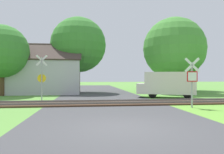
{
  "coord_description": "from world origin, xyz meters",
  "views": [
    {
      "loc": [
        -1.32,
        -7.51,
        1.76
      ],
      "look_at": [
        0.5,
        7.95,
        1.8
      ],
      "focal_mm": 35.0,
      "sensor_mm": 36.0,
      "label": 1
    }
  ],
  "objects_px": {
    "stop_sign_near": "(192,79)",
    "house": "(44,76)",
    "tree_center": "(78,45)",
    "tree_right": "(174,48)",
    "tree_far": "(187,53)",
    "mail_truck": "(168,84)",
    "crossing_sign_far": "(42,75)",
    "tree_left": "(2,51)"
  },
  "relations": [
    {
      "from": "house",
      "to": "tree_center",
      "type": "height_order",
      "value": "tree_center"
    },
    {
      "from": "tree_left",
      "to": "tree_right",
      "type": "relative_size",
      "value": 0.78
    },
    {
      "from": "tree_left",
      "to": "mail_truck",
      "type": "xyz_separation_m",
      "value": [
        15.15,
        -3.73,
        -3.04
      ]
    },
    {
      "from": "tree_far",
      "to": "mail_truck",
      "type": "bearing_deg",
      "value": -123.17
    },
    {
      "from": "crossing_sign_far",
      "to": "tree_far",
      "type": "bearing_deg",
      "value": 18.01
    },
    {
      "from": "crossing_sign_far",
      "to": "tree_right",
      "type": "relative_size",
      "value": 0.4
    },
    {
      "from": "tree_far",
      "to": "tree_right",
      "type": "height_order",
      "value": "tree_right"
    },
    {
      "from": "house",
      "to": "tree_center",
      "type": "xyz_separation_m",
      "value": [
        3.75,
        1.22,
        3.63
      ]
    },
    {
      "from": "tree_far",
      "to": "tree_center",
      "type": "distance_m",
      "value": 14.73
    },
    {
      "from": "house",
      "to": "tree_right",
      "type": "xyz_separation_m",
      "value": [
        14.83,
        -0.41,
        3.17
      ]
    },
    {
      "from": "tree_right",
      "to": "mail_truck",
      "type": "height_order",
      "value": "tree_right"
    },
    {
      "from": "tree_far",
      "to": "tree_right",
      "type": "distance_m",
      "value": 5.29
    },
    {
      "from": "crossing_sign_far",
      "to": "stop_sign_near",
      "type": "bearing_deg",
      "value": -43.28
    },
    {
      "from": "tree_far",
      "to": "tree_center",
      "type": "bearing_deg",
      "value": -170.7
    },
    {
      "from": "mail_truck",
      "to": "tree_right",
      "type": "bearing_deg",
      "value": -5.67
    },
    {
      "from": "tree_left",
      "to": "tree_far",
      "type": "relative_size",
      "value": 0.9
    },
    {
      "from": "house",
      "to": "mail_truck",
      "type": "height_order",
      "value": "house"
    },
    {
      "from": "tree_far",
      "to": "mail_truck",
      "type": "height_order",
      "value": "tree_far"
    },
    {
      "from": "tree_left",
      "to": "mail_truck",
      "type": "bearing_deg",
      "value": -13.81
    },
    {
      "from": "house",
      "to": "mail_truck",
      "type": "xyz_separation_m",
      "value": [
        11.74,
        -6.39,
        -0.74
      ]
    },
    {
      "from": "tree_center",
      "to": "tree_right",
      "type": "xyz_separation_m",
      "value": [
        11.08,
        -1.63,
        -0.46
      ]
    },
    {
      "from": "house",
      "to": "tree_left",
      "type": "relative_size",
      "value": 1.22
    },
    {
      "from": "tree_left",
      "to": "tree_right",
      "type": "height_order",
      "value": "tree_right"
    },
    {
      "from": "stop_sign_near",
      "to": "house",
      "type": "xyz_separation_m",
      "value": [
        -10.82,
        12.63,
        0.3
      ]
    },
    {
      "from": "tree_left",
      "to": "house",
      "type": "bearing_deg",
      "value": 38.08
    },
    {
      "from": "stop_sign_near",
      "to": "mail_truck",
      "type": "distance_m",
      "value": 6.32
    },
    {
      "from": "stop_sign_near",
      "to": "tree_far",
      "type": "relative_size",
      "value": 0.39
    },
    {
      "from": "tree_far",
      "to": "house",
      "type": "bearing_deg",
      "value": -168.86
    },
    {
      "from": "house",
      "to": "tree_center",
      "type": "bearing_deg",
      "value": 16.91
    },
    {
      "from": "tree_left",
      "to": "tree_right",
      "type": "bearing_deg",
      "value": 7.07
    },
    {
      "from": "crossing_sign_far",
      "to": "tree_far",
      "type": "relative_size",
      "value": 0.46
    },
    {
      "from": "tree_right",
      "to": "stop_sign_near",
      "type": "bearing_deg",
      "value": -108.15
    },
    {
      "from": "crossing_sign_far",
      "to": "house",
      "type": "distance_m",
      "value": 7.67
    },
    {
      "from": "crossing_sign_far",
      "to": "tree_left",
      "type": "relative_size",
      "value": 0.51
    },
    {
      "from": "stop_sign_near",
      "to": "crossing_sign_far",
      "type": "height_order",
      "value": "crossing_sign_far"
    },
    {
      "from": "tree_center",
      "to": "crossing_sign_far",
      "type": "bearing_deg",
      "value": -105.69
    },
    {
      "from": "tree_center",
      "to": "mail_truck",
      "type": "height_order",
      "value": "tree_center"
    },
    {
      "from": "tree_far",
      "to": "mail_truck",
      "type": "relative_size",
      "value": 1.45
    },
    {
      "from": "tree_left",
      "to": "tree_center",
      "type": "xyz_separation_m",
      "value": [
        7.16,
        3.89,
        1.33
      ]
    },
    {
      "from": "crossing_sign_far",
      "to": "tree_left",
      "type": "height_order",
      "value": "tree_left"
    },
    {
      "from": "crossing_sign_far",
      "to": "house",
      "type": "height_order",
      "value": "house"
    },
    {
      "from": "tree_center",
      "to": "tree_far",
      "type": "bearing_deg",
      "value": 9.3
    }
  ]
}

